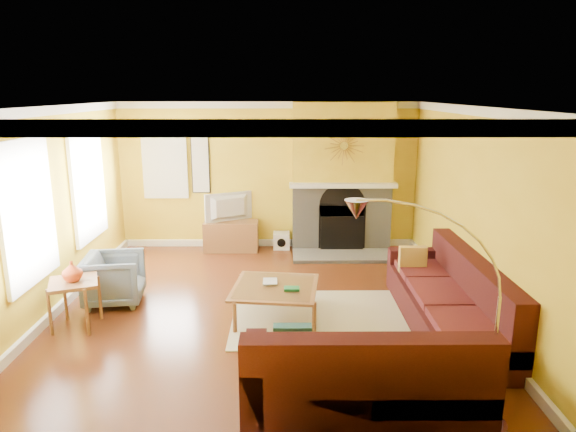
{
  "coord_description": "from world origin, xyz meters",
  "views": [
    {
      "loc": [
        0.3,
        -6.45,
        2.88
      ],
      "look_at": [
        0.35,
        0.4,
        1.21
      ],
      "focal_mm": 32.0,
      "sensor_mm": 36.0,
      "label": 1
    }
  ],
  "objects_px": {
    "coffee_table": "(275,301)",
    "media_console": "(231,236)",
    "side_table": "(76,304)",
    "armchair": "(114,279)",
    "sectional_sofa": "(374,306)",
    "arc_lamp": "(431,321)"
  },
  "relations": [
    {
      "from": "coffee_table",
      "to": "media_console",
      "type": "relative_size",
      "value": 1.08
    },
    {
      "from": "media_console",
      "to": "side_table",
      "type": "relative_size",
      "value": 1.62
    },
    {
      "from": "armchair",
      "to": "side_table",
      "type": "xyz_separation_m",
      "value": [
        -0.24,
        -0.76,
        -0.05
      ]
    },
    {
      "from": "sectional_sofa",
      "to": "armchair",
      "type": "bearing_deg",
      "value": 160.92
    },
    {
      "from": "side_table",
      "to": "media_console",
      "type": "bearing_deg",
      "value": 63.26
    },
    {
      "from": "coffee_table",
      "to": "armchair",
      "type": "distance_m",
      "value": 2.29
    },
    {
      "from": "sectional_sofa",
      "to": "arc_lamp",
      "type": "bearing_deg",
      "value": -83.61
    },
    {
      "from": "side_table",
      "to": "arc_lamp",
      "type": "relative_size",
      "value": 0.3
    },
    {
      "from": "armchair",
      "to": "side_table",
      "type": "relative_size",
      "value": 1.26
    },
    {
      "from": "media_console",
      "to": "arc_lamp",
      "type": "height_order",
      "value": "arc_lamp"
    },
    {
      "from": "side_table",
      "to": "arc_lamp",
      "type": "distance_m",
      "value": 4.39
    },
    {
      "from": "side_table",
      "to": "arc_lamp",
      "type": "bearing_deg",
      "value": -27.97
    },
    {
      "from": "side_table",
      "to": "coffee_table",
      "type": "bearing_deg",
      "value": 6.92
    },
    {
      "from": "coffee_table",
      "to": "side_table",
      "type": "relative_size",
      "value": 1.76
    },
    {
      "from": "media_console",
      "to": "coffee_table",
      "type": "bearing_deg",
      "value": -73.39
    },
    {
      "from": "coffee_table",
      "to": "media_console",
      "type": "bearing_deg",
      "value": 106.61
    },
    {
      "from": "coffee_table",
      "to": "armchair",
      "type": "height_order",
      "value": "armchair"
    },
    {
      "from": "media_console",
      "to": "armchair",
      "type": "distance_m",
      "value": 2.8
    },
    {
      "from": "coffee_table",
      "to": "arc_lamp",
      "type": "height_order",
      "value": "arc_lamp"
    },
    {
      "from": "media_console",
      "to": "arc_lamp",
      "type": "distance_m",
      "value": 5.73
    },
    {
      "from": "armchair",
      "to": "sectional_sofa",
      "type": "bearing_deg",
      "value": -115.92
    },
    {
      "from": "media_console",
      "to": "arc_lamp",
      "type": "relative_size",
      "value": 0.48
    }
  ]
}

